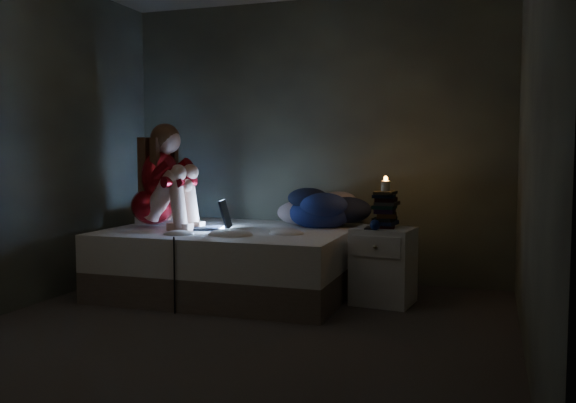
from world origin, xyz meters
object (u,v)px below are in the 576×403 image
at_px(phone, 371,228).
at_px(laptop, 207,214).
at_px(nightstand, 383,266).
at_px(woman, 153,176).
at_px(candle, 386,185).
at_px(bed, 231,261).

bearing_deg(phone, laptop, 172.66).
height_order(nightstand, phone, phone).
distance_m(woman, phone, 1.91).
height_order(candle, phone, candle).
bearing_deg(woman, bed, 19.02).
height_order(bed, nightstand, nightstand).
relative_size(nightstand, phone, 4.28).
xyz_separation_m(laptop, nightstand, (1.46, 0.14, -0.38)).
xyz_separation_m(candle, phone, (-0.09, -0.14, -0.33)).
xyz_separation_m(woman, nightstand, (1.96, 0.17, -0.69)).
distance_m(bed, phone, 1.26).
xyz_separation_m(woman, candle, (1.96, 0.21, -0.06)).
distance_m(laptop, phone, 1.38).
bearing_deg(nightstand, candle, 93.23).
bearing_deg(bed, phone, -2.88).
bearing_deg(laptop, phone, -11.93).
relative_size(woman, nightstand, 1.49).
bearing_deg(candle, laptop, -173.13).
xyz_separation_m(woman, phone, (1.87, 0.07, -0.39)).
bearing_deg(candle, bed, -176.69).
relative_size(candle, phone, 0.57).
xyz_separation_m(bed, phone, (1.21, -0.06, 0.33)).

